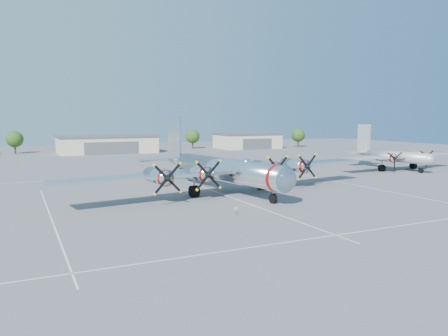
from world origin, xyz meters
name	(u,v)px	position (x,y,z in m)	size (l,w,h in m)	color
ground	(226,196)	(0.00, 0.00, 0.00)	(260.00, 260.00, 0.00)	#575759
parking_lines	(232,198)	(0.00, -1.75, 0.01)	(60.00, 50.08, 0.01)	silver
hangar_center	(107,144)	(0.00, 81.96, 2.71)	(28.60, 14.60, 5.40)	beige
hangar_east	(247,140)	(48.00, 81.96, 2.71)	(20.60, 14.60, 5.40)	beige
tree_west	(15,139)	(-25.00, 90.00, 4.22)	(4.80, 4.80, 6.64)	#382619
tree_east	(193,136)	(30.00, 88.00, 4.22)	(4.80, 4.80, 6.64)	#382619
tree_far_east	(298,135)	(68.00, 80.00, 4.22)	(4.80, 4.80, 6.64)	#382619
main_bomber_b29	(221,191)	(1.05, 3.80, 0.00)	(47.75, 32.66, 10.56)	white
twin_engine_east	(393,169)	(43.50, 12.54, 0.00)	(28.33, 20.37, 8.98)	#A7A7AB
info_placard	(236,209)	(-4.22, -11.10, 0.63)	(0.45, 0.21, 0.89)	black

